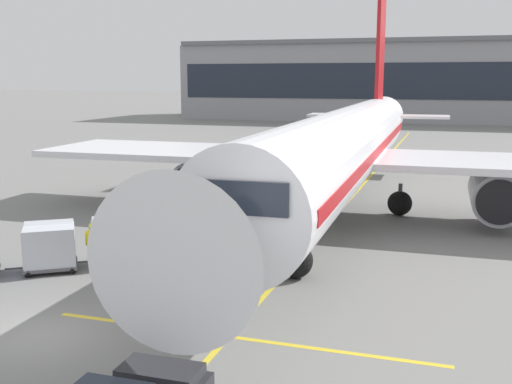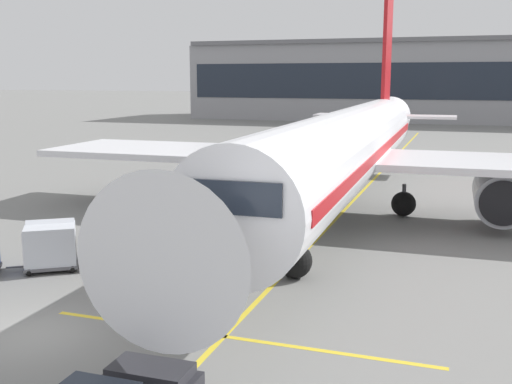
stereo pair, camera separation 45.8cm
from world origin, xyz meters
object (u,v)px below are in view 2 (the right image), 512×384
Objects in this scene: belt_loader at (195,233)px; baggage_cart_lead at (117,239)px; safety_cone_engine_keepout at (195,210)px; ground_crew_by_carts at (215,232)px; safety_cone_wingtip at (225,204)px; parked_airplane at (347,149)px; ground_crew_by_loader at (93,241)px; baggage_cart_second at (50,245)px.

belt_loader is 1.74× the size of baggage_cart_lead.
baggage_cart_lead is 4.02× the size of safety_cone_engine_keepout.
safety_cone_wingtip is (-3.02, 8.68, -0.67)m from ground_crew_by_carts.
parked_airplane is at bearing 5.03° from safety_cone_wingtip.
ground_crew_by_carts is 2.59× the size of safety_cone_engine_keepout.
baggage_cart_lead is 1.55× the size of ground_crew_by_loader.
ground_crew_by_loader is (-3.18, -2.91, 0.11)m from belt_loader.
safety_cone_wingtip is at bearing -174.97° from parked_airplane.
baggage_cart_second is at bearing -137.98° from belt_loader.
ground_crew_by_loader is (-0.81, -0.51, -0.00)m from baggage_cart_lead.
baggage_cart_second is 6.67m from ground_crew_by_carts.
baggage_cart_lead is (-2.37, -2.40, 0.11)m from belt_loader.
safety_cone_engine_keepout is 2.26m from safety_cone_wingtip.
baggage_cart_second is at bearing -139.14° from ground_crew_by_loader.
parked_airplane reaches higher than safety_cone_wingtip.
safety_cone_wingtip is at bearing 84.68° from ground_crew_by_loader.
ground_crew_by_carts reaches higher than safety_cone_wingtip.
ground_crew_by_carts is (3.29, 2.41, -0.00)m from baggage_cart_lead.
parked_airplane reaches higher than ground_crew_by_loader.
belt_loader is 3.38m from baggage_cart_lead.
parked_airplane reaches higher than baggage_cart_lead.
belt_loader is at bearing -179.34° from ground_crew_by_carts.
parked_airplane is 16.76× the size of baggage_cart_second.
ground_crew_by_loader is 11.67m from safety_cone_wingtip.
belt_loader is 5.94m from baggage_cart_second.
parked_airplane is 67.98× the size of safety_cone_wingtip.
belt_loader reaches higher than safety_cone_wingtip.
safety_cone_wingtip is (2.32, 12.67, -0.68)m from baggage_cart_second.
ground_crew_by_loader is at bearing -144.57° from ground_crew_by_carts.
ground_crew_by_carts is at bearing -70.80° from safety_cone_wingtip.
baggage_cart_lead is 4.08m from ground_crew_by_carts.
safety_cone_engine_keepout is (0.09, 9.57, -0.67)m from ground_crew_by_loader.
ground_crew_by_carts is (4.10, 2.92, 0.00)m from ground_crew_by_loader.
baggage_cart_second is at bearing -97.10° from safety_cone_engine_keepout.
baggage_cart_lead and baggage_cart_second have the same top height.
ground_crew_by_loader reaches higher than safety_cone_engine_keepout.
ground_crew_by_carts is 7.80m from safety_cone_engine_keepout.
safety_cone_engine_keepout is at bearing -161.44° from parked_airplane.
belt_loader is 1.74× the size of baggage_cart_second.
baggage_cart_lead reaches higher than safety_cone_wingtip.
safety_cone_wingtip is at bearing 88.60° from baggage_cart_lead.
safety_cone_engine_keepout is at bearing 94.56° from baggage_cart_lead.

